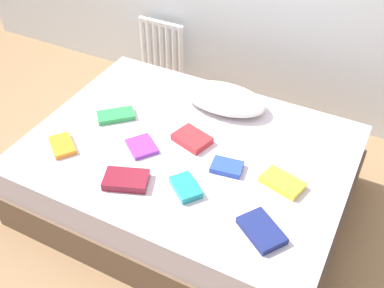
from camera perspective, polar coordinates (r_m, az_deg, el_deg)
The scene contains 13 objects.
ground_plane at distance 3.19m, azimuth -0.42°, elevation -7.06°, with size 8.00×8.00×0.00m, color #93704C.
bed at distance 3.01m, azimuth -0.44°, elevation -3.91°, with size 2.00×1.50×0.50m.
radiator at distance 4.14m, azimuth -3.79°, elevation 11.88°, with size 0.43×0.04×0.51m.
pillow at distance 3.13m, azimuth 4.01°, elevation 5.70°, with size 0.59×0.34×0.13m, color white.
textbook_red at distance 2.85m, azimuth 0.07°, elevation 0.63°, with size 0.22×0.16×0.05m, color red.
textbook_purple at distance 2.83m, azimuth -6.31°, elevation -0.30°, with size 0.19×0.16×0.03m, color purple.
textbook_green at distance 3.09m, azimuth -9.50°, elevation 3.54°, with size 0.24×0.13×0.03m, color green.
textbook_maroon at distance 2.62m, azimuth -8.23°, elevation -4.46°, with size 0.25×0.16×0.05m, color maroon.
textbook_yellow at distance 2.63m, azimuth 11.24°, elevation -4.73°, with size 0.24×0.14×0.04m, color yellow.
textbook_teal at distance 2.55m, azimuth -0.79°, elevation -5.43°, with size 0.19×0.13×0.04m, color teal.
textbook_navy at distance 2.38m, azimuth 8.70°, elevation -10.64°, with size 0.24×0.16×0.04m, color navy.
textbook_blue at distance 2.68m, azimuth 4.39°, elevation -2.88°, with size 0.18×0.13×0.04m, color #2847B7.
textbook_orange at distance 2.93m, azimuth -15.92°, elevation -0.17°, with size 0.21×0.13×0.03m, color orange.
Camera 1 is at (1.00, -1.89, 2.37)m, focal length 42.65 mm.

